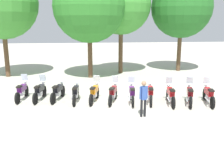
% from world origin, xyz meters
% --- Properties ---
extents(ground_plane, '(80.00, 80.00, 0.00)m').
position_xyz_m(ground_plane, '(0.00, 0.00, 0.00)').
color(ground_plane, '#BCB7A8').
extents(motorcycle_0, '(0.62, 2.19, 1.37)m').
position_xyz_m(motorcycle_0, '(-5.06, 0.95, 0.52)').
color(motorcycle_0, black).
rests_on(motorcycle_0, ground_plane).
extents(motorcycle_1, '(0.69, 2.18, 1.37)m').
position_xyz_m(motorcycle_1, '(-4.04, 0.78, 0.52)').
color(motorcycle_1, black).
rests_on(motorcycle_1, ground_plane).
extents(motorcycle_2, '(0.80, 2.15, 0.99)m').
position_xyz_m(motorcycle_2, '(-3.03, 0.68, 0.50)').
color(motorcycle_2, black).
rests_on(motorcycle_2, ground_plane).
extents(motorcycle_3, '(0.62, 2.19, 0.99)m').
position_xyz_m(motorcycle_3, '(-2.02, 0.27, 0.50)').
color(motorcycle_3, black).
rests_on(motorcycle_3, ground_plane).
extents(motorcycle_4, '(0.80, 2.15, 1.37)m').
position_xyz_m(motorcycle_4, '(-1.00, 0.21, 0.52)').
color(motorcycle_4, black).
rests_on(motorcycle_4, ground_plane).
extents(motorcycle_5, '(0.84, 2.13, 1.37)m').
position_xyz_m(motorcycle_5, '(0.01, 0.01, 0.52)').
color(motorcycle_5, black).
rests_on(motorcycle_5, ground_plane).
extents(motorcycle_6, '(0.64, 2.19, 1.37)m').
position_xyz_m(motorcycle_6, '(1.01, -0.21, 0.52)').
color(motorcycle_6, black).
rests_on(motorcycle_6, ground_plane).
extents(motorcycle_7, '(0.73, 2.17, 0.99)m').
position_xyz_m(motorcycle_7, '(2.03, -0.24, 0.50)').
color(motorcycle_7, black).
rests_on(motorcycle_7, ground_plane).
extents(motorcycle_8, '(0.66, 2.18, 1.37)m').
position_xyz_m(motorcycle_8, '(3.04, -0.61, 0.52)').
color(motorcycle_8, black).
rests_on(motorcycle_8, ground_plane).
extents(motorcycle_9, '(0.85, 2.12, 1.37)m').
position_xyz_m(motorcycle_9, '(4.06, -0.71, 0.52)').
color(motorcycle_9, black).
rests_on(motorcycle_9, ground_plane).
extents(motorcycle_10, '(0.74, 2.17, 1.37)m').
position_xyz_m(motorcycle_10, '(5.06, -0.81, 0.52)').
color(motorcycle_10, black).
rests_on(motorcycle_10, ground_plane).
extents(person_0, '(0.41, 0.26, 1.71)m').
position_xyz_m(person_0, '(1.17, -2.38, 1.00)').
color(person_0, black).
rests_on(person_0, ground_plane).
extents(tree_0, '(5.48, 5.48, 8.42)m').
position_xyz_m(tree_0, '(-7.68, 7.60, 5.67)').
color(tree_0, brown).
rests_on(tree_0, ground_plane).
extents(tree_1, '(5.45, 5.45, 8.14)m').
position_xyz_m(tree_1, '(-1.11, 6.64, 5.41)').
color(tree_1, brown).
rests_on(tree_1, ground_plane).
extents(tree_2, '(4.87, 4.87, 8.09)m').
position_xyz_m(tree_2, '(1.49, 8.26, 5.63)').
color(tree_2, brown).
rests_on(tree_2, ground_plane).
extents(tree_3, '(5.16, 5.16, 8.04)m').
position_xyz_m(tree_3, '(6.76, 8.75, 5.45)').
color(tree_3, brown).
rests_on(tree_3, ground_plane).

